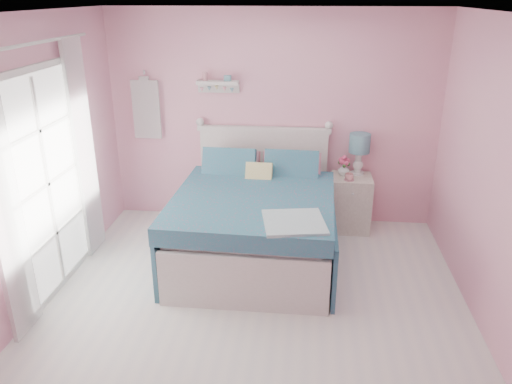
% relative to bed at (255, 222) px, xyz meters
% --- Properties ---
extents(floor, '(4.50, 4.50, 0.00)m').
position_rel_bed_xyz_m(floor, '(0.10, -1.19, -0.41)').
color(floor, white).
rests_on(floor, ground).
extents(room_shell, '(4.50, 4.50, 4.50)m').
position_rel_bed_xyz_m(room_shell, '(0.10, -1.19, 1.17)').
color(room_shell, pink).
rests_on(room_shell, floor).
extents(bed, '(1.71, 2.13, 1.22)m').
position_rel_bed_xyz_m(bed, '(0.00, 0.00, 0.00)').
color(bed, silver).
rests_on(bed, floor).
extents(nightstand, '(0.47, 0.47, 0.68)m').
position_rel_bed_xyz_m(nightstand, '(1.09, 0.80, -0.07)').
color(nightstand, silver).
rests_on(nightstand, floor).
extents(table_lamp, '(0.25, 0.25, 0.50)m').
position_rel_bed_xyz_m(table_lamp, '(1.16, 0.92, 0.62)').
color(table_lamp, white).
rests_on(table_lamp, nightstand).
extents(vase, '(0.16, 0.16, 0.14)m').
position_rel_bed_xyz_m(vase, '(0.99, 0.85, 0.35)').
color(vase, white).
rests_on(vase, nightstand).
extents(teacup, '(0.12, 0.12, 0.08)m').
position_rel_bed_xyz_m(teacup, '(1.04, 0.68, 0.32)').
color(teacup, pink).
rests_on(teacup, nightstand).
extents(roses, '(0.14, 0.11, 0.12)m').
position_rel_bed_xyz_m(roses, '(0.98, 0.85, 0.46)').
color(roses, '#DE4B78').
rests_on(roses, vase).
extents(wall_shelf, '(0.50, 0.15, 0.25)m').
position_rel_bed_xyz_m(wall_shelf, '(-0.55, 1.00, 1.32)').
color(wall_shelf, silver).
rests_on(wall_shelf, room_shell).
extents(hanging_dress, '(0.34, 0.03, 0.72)m').
position_rel_bed_xyz_m(hanging_dress, '(-1.45, 0.99, 0.99)').
color(hanging_dress, white).
rests_on(hanging_dress, room_shell).
extents(french_door, '(0.04, 1.32, 2.16)m').
position_rel_bed_xyz_m(french_door, '(-1.87, -0.79, 0.66)').
color(french_door, silver).
rests_on(french_door, floor).
extents(curtain_near, '(0.04, 0.40, 2.32)m').
position_rel_bed_xyz_m(curtain_near, '(-1.82, -1.54, 0.77)').
color(curtain_near, white).
rests_on(curtain_near, floor).
extents(curtain_far, '(0.04, 0.40, 2.32)m').
position_rel_bed_xyz_m(curtain_far, '(-1.82, -0.05, 0.77)').
color(curtain_far, white).
rests_on(curtain_far, floor).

